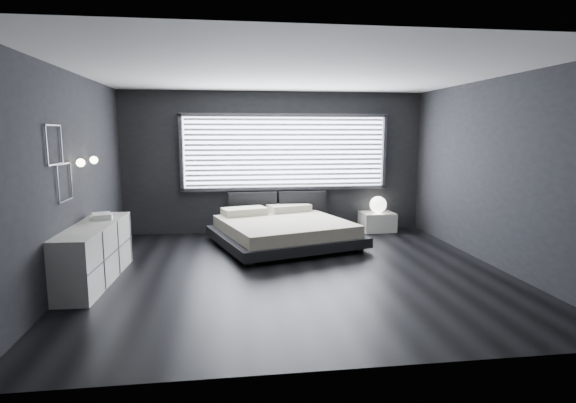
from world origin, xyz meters
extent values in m
plane|color=black|center=(0.00, 0.00, 0.00)|extent=(6.00, 6.00, 0.00)
plane|color=silver|center=(0.00, 0.00, 2.80)|extent=(6.00, 6.00, 0.00)
cube|color=black|center=(0.00, 2.75, 1.40)|extent=(6.00, 0.04, 2.80)
cube|color=black|center=(0.00, -2.75, 1.40)|extent=(6.00, 0.04, 2.80)
cube|color=black|center=(-3.00, 0.00, 1.40)|extent=(0.04, 5.50, 2.80)
cube|color=black|center=(3.00, 0.00, 1.40)|extent=(0.04, 5.50, 2.80)
cube|color=white|center=(0.20, 2.73, 1.61)|extent=(4.00, 0.02, 1.38)
cube|color=#47474C|center=(-1.84, 2.70, 1.61)|extent=(0.06, 0.08, 1.48)
cube|color=#47474C|center=(2.24, 2.70, 1.61)|extent=(0.06, 0.08, 1.48)
cube|color=#47474C|center=(0.20, 2.70, 2.34)|extent=(4.14, 0.08, 0.06)
cube|color=#47474C|center=(0.20, 2.70, 0.88)|extent=(4.14, 0.08, 0.06)
cube|color=silver|center=(0.20, 2.67, 1.61)|extent=(3.94, 0.03, 1.32)
cube|color=black|center=(-0.47, 2.64, 0.57)|extent=(0.96, 0.16, 0.52)
cube|color=black|center=(0.53, 2.64, 0.57)|extent=(0.96, 0.16, 0.52)
cylinder|color=silver|center=(-2.95, 0.05, 1.60)|extent=(0.10, 0.02, 0.02)
sphere|color=#FFE5B7|center=(-2.88, 0.05, 1.60)|extent=(0.11, 0.11, 0.11)
cylinder|color=silver|center=(-2.95, 0.65, 1.60)|extent=(0.10, 0.02, 0.02)
sphere|color=#FFE5B7|center=(-2.88, 0.65, 1.60)|extent=(0.11, 0.11, 0.11)
cube|color=#47474C|center=(-2.98, -0.55, 2.08)|extent=(0.01, 0.46, 0.02)
cube|color=#47474C|center=(-2.98, -0.55, 1.62)|extent=(0.01, 0.46, 0.02)
cube|color=#47474C|center=(-2.98, -0.32, 1.85)|extent=(0.01, 0.02, 0.46)
cube|color=#47474C|center=(-2.98, -0.78, 1.85)|extent=(0.01, 0.02, 0.46)
cube|color=#47474C|center=(-2.98, -0.30, 1.61)|extent=(0.01, 0.46, 0.02)
cube|color=#47474C|center=(-2.98, -0.30, 1.15)|extent=(0.01, 0.46, 0.02)
cube|color=#47474C|center=(-2.98, -0.07, 1.38)|extent=(0.01, 0.02, 0.46)
cube|color=#47474C|center=(-2.98, -0.53, 1.38)|extent=(0.01, 0.02, 0.46)
cube|color=black|center=(-0.66, 0.42, 0.04)|extent=(0.16, 0.16, 0.08)
cube|color=black|center=(1.22, 1.00, 0.04)|extent=(0.16, 0.16, 0.08)
cube|color=black|center=(-1.17, 2.10, 0.04)|extent=(0.16, 0.16, 0.08)
cube|color=black|center=(0.71, 2.68, 0.04)|extent=(0.16, 0.16, 0.08)
cube|color=black|center=(0.03, 1.55, 0.17)|extent=(2.82, 2.75, 0.17)
cube|color=#C0B79B|center=(0.03, 1.55, 0.35)|extent=(2.54, 2.54, 0.21)
cube|color=beige|center=(-0.66, 2.19, 0.52)|extent=(0.90, 0.65, 0.13)
cube|color=beige|center=(0.23, 2.46, 0.52)|extent=(0.90, 0.65, 0.13)
cube|color=silver|center=(2.06, 2.50, 0.19)|extent=(0.68, 0.57, 0.38)
sphere|color=white|center=(2.06, 2.46, 0.55)|extent=(0.34, 0.34, 0.34)
cube|color=silver|center=(-2.78, -0.07, 0.39)|extent=(0.63, 1.98, 0.78)
cube|color=#47474C|center=(-2.50, -0.08, 0.39)|extent=(0.09, 1.93, 0.76)
cube|color=silver|center=(-2.75, 0.38, 0.80)|extent=(0.36, 0.42, 0.04)
cube|color=silver|center=(-2.74, 0.36, 0.84)|extent=(0.33, 0.39, 0.03)
camera|label=1|loc=(-0.94, -6.21, 1.99)|focal=28.00mm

